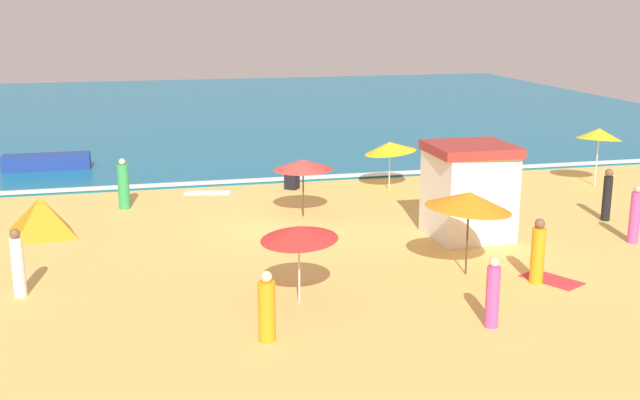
{
  "coord_description": "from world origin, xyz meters",
  "views": [
    {
      "loc": [
        -4.83,
        -24.1,
        6.97
      ],
      "look_at": [
        0.85,
        -0.16,
        0.8
      ],
      "focal_mm": 44.12,
      "sensor_mm": 36.0,
      "label": 1
    }
  ],
  "objects": [
    {
      "name": "small_boat_0",
      "position": [
        -8.58,
        10.5,
        0.42
      ],
      "size": [
        3.57,
        1.0,
        0.64
      ],
      "color": "navy",
      "rests_on": "ocean_water"
    },
    {
      "name": "beach_towel_1",
      "position": [
        5.47,
        -6.75,
        0.01
      ],
      "size": [
        1.44,
        1.72,
        0.01
      ],
      "color": "red",
      "rests_on": "ground_plane"
    },
    {
      "name": "beach_umbrella_5",
      "position": [
        -1.23,
        -6.78,
        1.74
      ],
      "size": [
        2.6,
        2.59,
        1.98
      ],
      "color": "silver",
      "rests_on": "ground_plane"
    },
    {
      "name": "beach_tent",
      "position": [
        -7.8,
        0.6,
        0.6
      ],
      "size": [
        2.6,
        2.54,
        1.2
      ],
      "color": "orange",
      "rests_on": "ground_plane"
    },
    {
      "name": "ground_plane",
      "position": [
        0.0,
        0.0,
        0.0
      ],
      "size": [
        60.0,
        60.0,
        0.0
      ],
      "primitive_type": "plane",
      "color": "#EDBC60"
    },
    {
      "name": "ocean_water",
      "position": [
        0.0,
        28.0,
        0.05
      ],
      "size": [
        60.0,
        44.0,
        0.1
      ],
      "primitive_type": "cube",
      "color": "#146B93",
      "rests_on": "ground_plane"
    },
    {
      "name": "beachgoer_3",
      "position": [
        0.95,
        4.94,
        0.34
      ],
      "size": [
        0.65,
        0.65,
        0.82
      ],
      "color": "black",
      "rests_on": "ground_plane"
    },
    {
      "name": "beach_umbrella_1",
      "position": [
        3.48,
        -5.8,
        2.01
      ],
      "size": [
        2.36,
        2.33,
        2.33
      ],
      "color": "#4C3823",
      "rests_on": "ground_plane"
    },
    {
      "name": "wave_breaker_foam",
      "position": [
        0.0,
        6.3,
        0.1
      ],
      "size": [
        57.0,
        0.7,
        0.01
      ],
      "primitive_type": "cube",
      "color": "white",
      "rests_on": "ocean_water"
    },
    {
      "name": "beachgoer_5",
      "position": [
        -5.34,
        3.35,
        0.82
      ],
      "size": [
        0.54,
        0.54,
        1.78
      ],
      "color": "green",
      "rests_on": "ground_plane"
    },
    {
      "name": "beach_umbrella_0",
      "position": [
        4.55,
        3.89,
        1.66
      ],
      "size": [
        2.45,
        2.43,
        1.98
      ],
      "color": "silver",
      "rests_on": "ground_plane"
    },
    {
      "name": "beach_umbrella_2",
      "position": [
        0.52,
        0.86,
        1.78
      ],
      "size": [
        2.74,
        2.74,
        1.96
      ],
      "color": "#4C3823",
      "rests_on": "ground_plane"
    },
    {
      "name": "beach_towel_0",
      "position": [
        -2.31,
        5.0,
        0.01
      ],
      "size": [
        1.84,
        1.09,
        0.01
      ],
      "color": "white",
      "rests_on": "ground_plane"
    },
    {
      "name": "beachgoer_2",
      "position": [
        4.97,
        -6.83,
        0.81
      ],
      "size": [
        0.4,
        0.4,
        1.71
      ],
      "color": "orange",
      "rests_on": "ground_plane"
    },
    {
      "name": "beachgoer_6",
      "position": [
        8.33,
        3.61,
        0.72
      ],
      "size": [
        0.4,
        0.4,
        1.57
      ],
      "color": "red",
      "rests_on": "ground_plane"
    },
    {
      "name": "beachgoer_0",
      "position": [
        6.36,
        2.44,
        0.86
      ],
      "size": [
        0.5,
        0.5,
        1.86
      ],
      "color": "black",
      "rests_on": "ground_plane"
    },
    {
      "name": "beach_umbrella_8",
      "position": [
        12.63,
        2.67,
        2.06
      ],
      "size": [
        2.49,
        2.49,
        2.37
      ],
      "color": "silver",
      "rests_on": "ground_plane"
    },
    {
      "name": "beachgoer_1",
      "position": [
        -2.35,
        -8.77,
        0.72
      ],
      "size": [
        0.48,
        0.48,
        1.56
      ],
      "color": "orange",
      "rests_on": "ground_plane"
    },
    {
      "name": "beachgoer_4",
      "position": [
        9.5,
        -4.33,
        0.84
      ],
      "size": [
        0.38,
        0.38,
        1.76
      ],
      "color": "#D84CA5",
      "rests_on": "ground_plane"
    },
    {
      "name": "beachgoer_10",
      "position": [
        10.14,
        -1.91,
        0.86
      ],
      "size": [
        0.33,
        0.33,
        1.74
      ],
      "color": "black",
      "rests_on": "ground_plane"
    },
    {
      "name": "beachgoer_8",
      "position": [
        -7.79,
        -4.79,
        0.82
      ],
      "size": [
        0.32,
        0.32,
        1.72
      ],
      "color": "white",
      "rests_on": "ground_plane"
    },
    {
      "name": "lifeguard_cabana",
      "position": [
        4.92,
        -2.59,
        1.46
      ],
      "size": [
        2.44,
        2.33,
        2.88
      ],
      "color": "white",
      "rests_on": "ground_plane"
    },
    {
      "name": "beachgoer_11",
      "position": [
        2.61,
        -9.18,
        0.77
      ],
      "size": [
        0.42,
        0.42,
        1.62
      ],
      "color": "#D84CA5",
      "rests_on": "ground_plane"
    }
  ]
}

